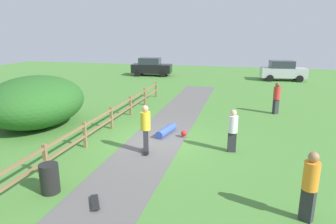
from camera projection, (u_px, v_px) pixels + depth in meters
ground_plane at (155, 142)px, 13.10m from camera, size 60.00×60.00×0.00m
asphalt_path at (155, 142)px, 13.10m from camera, size 2.40×28.00×0.02m
wooden_fence at (99, 123)px, 13.55m from camera, size 0.12×18.12×1.10m
bush_large at (36, 101)px, 15.05m from camera, size 4.44×5.33×2.54m
trash_bin at (50, 178)px, 8.92m from camera, size 0.56×0.56×0.90m
skater_riding at (145, 126)px, 11.69m from camera, size 0.48×0.82×1.90m
skater_fallen at (168, 131)px, 13.95m from camera, size 1.31×1.55×0.36m
skateboard_loose at (95, 202)px, 8.34m from camera, size 0.59×0.79×0.08m
bystander_orange at (310, 183)px, 7.43m from camera, size 0.53×0.53×1.86m
bystander_white at (233, 129)px, 11.84m from camera, size 0.43×0.43×1.73m
bystander_red at (277, 97)px, 17.36m from camera, size 0.54×0.54×1.83m
parked_car_black at (151, 67)px, 32.43m from camera, size 4.33×2.28×1.92m
parked_car_silver at (283, 71)px, 29.25m from camera, size 4.35×2.34×1.92m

